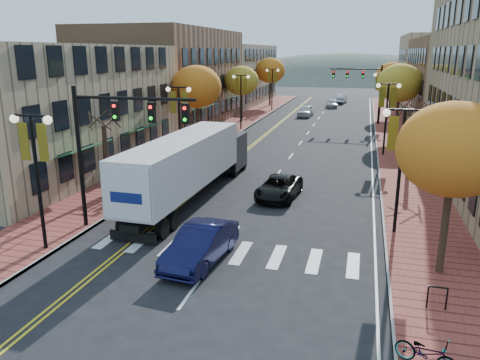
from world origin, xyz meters
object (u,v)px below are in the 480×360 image
Objects in this scene: black_suv at (279,187)px; semi_truck at (191,161)px; navy_sedan at (201,245)px; bicycle at (427,353)px.

semi_truck is at bearing -159.69° from black_suv.
navy_sedan is at bearing -65.81° from semi_truck.
semi_truck reaches higher than bicycle.
bicycle is at bearing -25.48° from navy_sedan.
navy_sedan reaches higher than bicycle.
navy_sedan is 9.81m from black_suv.
black_suv is at bearing 86.50° from navy_sedan.
navy_sedan reaches higher than black_suv.
navy_sedan is (3.45, -8.25, -1.49)m from semi_truck.
navy_sedan is 1.02× the size of black_suv.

